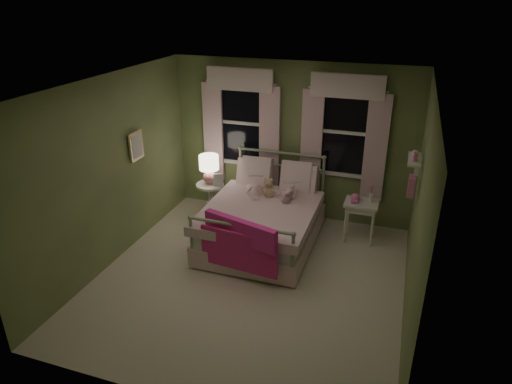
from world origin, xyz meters
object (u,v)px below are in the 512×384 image
(bed, at_px, (263,220))
(nightstand_right, at_px, (361,208))
(table_lamp, at_px, (209,167))
(nightstand_left, at_px, (210,197))
(child_left, at_px, (255,171))
(teddy_bear, at_px, (269,189))
(child_right, at_px, (289,179))

(bed, height_order, nightstand_right, bed)
(bed, relative_size, table_lamp, 4.21)
(bed, bearing_deg, nightstand_left, 157.04)
(child_left, height_order, table_lamp, child_left)
(child_left, bearing_deg, table_lamp, -21.26)
(teddy_bear, xyz_separation_m, table_lamp, (-1.07, 0.19, 0.16))
(child_left, relative_size, table_lamp, 1.73)
(child_left, xyz_separation_m, table_lamp, (-0.79, 0.03, -0.03))
(nightstand_left, bearing_deg, nightstand_right, 2.09)
(nightstand_right, bearing_deg, child_right, -173.69)
(teddy_bear, relative_size, nightstand_right, 0.49)
(table_lamp, height_order, nightstand_right, table_lamp)
(child_right, xyz_separation_m, nightstand_right, (1.10, 0.12, -0.38))
(table_lamp, bearing_deg, child_left, -2.35)
(child_right, bearing_deg, table_lamp, -5.29)
(teddy_bear, xyz_separation_m, nightstand_left, (-1.07, 0.19, -0.37))
(child_right, bearing_deg, nightstand_right, -177.60)
(bed, xyz_separation_m, child_right, (0.28, 0.42, 0.54))
(child_left, distance_m, teddy_bear, 0.38)
(child_right, bearing_deg, teddy_bear, 25.58)
(bed, relative_size, nightstand_right, 3.18)
(nightstand_left, height_order, nightstand_right, same)
(child_left, bearing_deg, child_right, 161.09)
(teddy_bear, bearing_deg, bed, -90.00)
(child_left, relative_size, nightstand_right, 1.30)
(bed, distance_m, teddy_bear, 0.49)
(teddy_bear, height_order, table_lamp, table_lamp)
(child_right, distance_m, nightstand_right, 1.17)
(bed, distance_m, nightstand_left, 1.16)
(table_lamp, xyz_separation_m, nightstand_right, (2.46, 0.09, -0.40))
(nightstand_left, relative_size, nightstand_right, 1.02)
(child_left, height_order, child_right, child_left)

